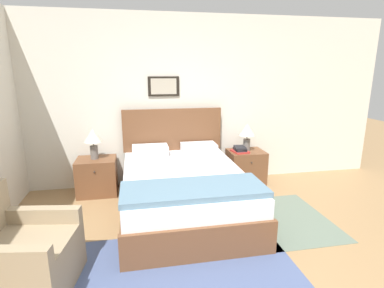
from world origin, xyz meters
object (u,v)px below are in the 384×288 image
at_px(armchair, 19,258).
at_px(table_lamp_by_door, 247,132).
at_px(nightstand_near_window, 97,176).
at_px(nightstand_by_door, 246,167).
at_px(bed, 183,189).
at_px(table_lamp_near_window, 93,138).

relative_size(armchair, table_lamp_by_door, 1.99).
distance_m(nightstand_near_window, table_lamp_by_door, 2.37).
xyz_separation_m(nightstand_near_window, nightstand_by_door, (2.30, 0.00, 0.00)).
bearing_deg(table_lamp_by_door, armchair, -143.87).
height_order(bed, nightstand_near_window, bed).
relative_size(nightstand_by_door, table_lamp_by_door, 1.29).
bearing_deg(nightstand_by_door, bed, -144.70).
relative_size(nightstand_near_window, table_lamp_near_window, 1.29).
height_order(nightstand_near_window, table_lamp_by_door, table_lamp_by_door).
xyz_separation_m(bed, armchair, (-1.54, -1.14, -0.02)).
bearing_deg(armchair, nightstand_near_window, 177.55).
bearing_deg(armchair, bed, 135.53).
bearing_deg(table_lamp_by_door, nightstand_by_door, -99.93).
distance_m(bed, nightstand_near_window, 1.41).
distance_m(armchair, table_lamp_by_door, 3.38).
distance_m(nightstand_by_door, table_lamp_near_window, 2.38).
distance_m(bed, nightstand_by_door, 1.41).
relative_size(nightstand_near_window, table_lamp_by_door, 1.29).
relative_size(nightstand_near_window, nightstand_by_door, 1.00).
bearing_deg(table_lamp_by_door, table_lamp_near_window, 180.00).
distance_m(bed, table_lamp_near_window, 1.52).
relative_size(armchair, nightstand_by_door, 1.54).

